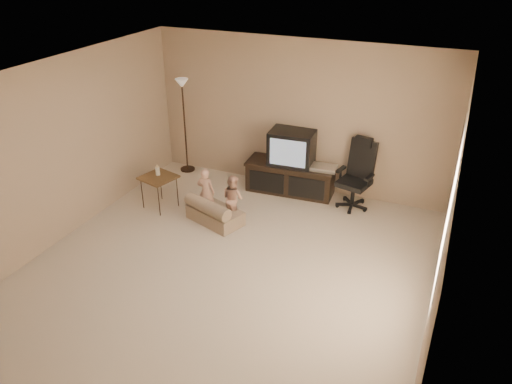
# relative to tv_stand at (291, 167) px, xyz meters

# --- Properties ---
(floor) EXTENTS (5.50, 5.50, 0.00)m
(floor) POSITION_rel_tv_stand_xyz_m (-0.01, -2.49, -0.45)
(floor) COLOR beige
(floor) RESTS_ON ground
(room_shell) EXTENTS (5.50, 5.50, 5.50)m
(room_shell) POSITION_rel_tv_stand_xyz_m (-0.01, -2.49, 1.07)
(room_shell) COLOR white
(room_shell) RESTS_ON floor
(tv_stand) EXTENTS (1.53, 0.65, 1.08)m
(tv_stand) POSITION_rel_tv_stand_xyz_m (0.00, 0.00, 0.00)
(tv_stand) COLOR black
(tv_stand) RESTS_ON floor
(office_chair) EXTENTS (0.63, 0.65, 1.13)m
(office_chair) POSITION_rel_tv_stand_xyz_m (1.10, -0.07, -0.04)
(office_chair) COLOR black
(office_chair) RESTS_ON floor
(side_table) EXTENTS (0.59, 0.59, 0.73)m
(side_table) POSITION_rel_tv_stand_xyz_m (-1.72, -1.33, 0.07)
(side_table) COLOR brown
(side_table) RESTS_ON floor
(floor_lamp) EXTENTS (0.26, 0.26, 1.70)m
(floor_lamp) POSITION_rel_tv_stand_xyz_m (-2.04, 0.06, 0.79)
(floor_lamp) COLOR #312015
(floor_lamp) RESTS_ON floor
(child_sofa) EXTENTS (0.94, 0.72, 0.41)m
(child_sofa) POSITION_rel_tv_stand_xyz_m (-0.73, -1.43, -0.28)
(child_sofa) COLOR tan
(child_sofa) RESTS_ON floor
(toddler_left) EXTENTS (0.29, 0.22, 0.77)m
(toddler_left) POSITION_rel_tv_stand_xyz_m (-0.94, -1.25, -0.06)
(toddler_left) COLOR #D9A287
(toddler_left) RESTS_ON floor
(toddler_right) EXTENTS (0.41, 0.31, 0.74)m
(toddler_right) POSITION_rel_tv_stand_xyz_m (-0.49, -1.24, -0.08)
(toddler_right) COLOR #D9A287
(toddler_right) RESTS_ON floor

